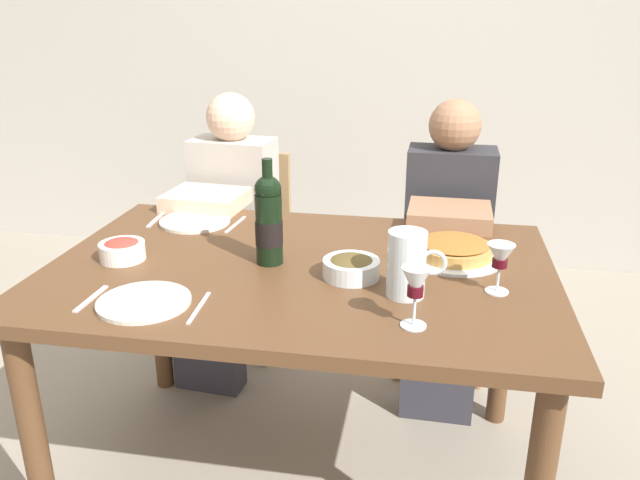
# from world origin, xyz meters

# --- Properties ---
(ground_plane) EXTENTS (8.00, 8.00, 0.00)m
(ground_plane) POSITION_xyz_m (0.00, 0.00, 0.00)
(ground_plane) COLOR gray
(back_wall) EXTENTS (8.00, 0.10, 2.80)m
(back_wall) POSITION_xyz_m (0.00, 2.06, 1.40)
(back_wall) COLOR #B2ADA3
(back_wall) RESTS_ON ground
(dining_table) EXTENTS (1.50, 1.00, 0.76)m
(dining_table) POSITION_xyz_m (0.00, 0.00, 0.67)
(dining_table) COLOR brown
(dining_table) RESTS_ON ground
(wine_bottle) EXTENTS (0.08, 0.08, 0.32)m
(wine_bottle) POSITION_xyz_m (-0.09, 0.01, 0.90)
(wine_bottle) COLOR black
(wine_bottle) RESTS_ON dining_table
(water_pitcher) EXTENTS (0.16, 0.10, 0.18)m
(water_pitcher) POSITION_xyz_m (0.32, -0.15, 0.84)
(water_pitcher) COLOR silver
(water_pitcher) RESTS_ON dining_table
(baked_tart) EXTENTS (0.30, 0.30, 0.06)m
(baked_tart) POSITION_xyz_m (0.45, 0.14, 0.79)
(baked_tart) COLOR silver
(baked_tart) RESTS_ON dining_table
(salad_bowl) EXTENTS (0.14, 0.14, 0.07)m
(salad_bowl) POSITION_xyz_m (-0.54, -0.05, 0.79)
(salad_bowl) COLOR white
(salad_bowl) RESTS_ON dining_table
(olive_bowl) EXTENTS (0.16, 0.16, 0.06)m
(olive_bowl) POSITION_xyz_m (0.16, -0.06, 0.79)
(olive_bowl) COLOR silver
(olive_bowl) RESTS_ON dining_table
(wine_glass_left_diner) EXTENTS (0.07, 0.07, 0.14)m
(wine_glass_left_diner) POSITION_xyz_m (0.57, -0.09, 0.86)
(wine_glass_left_diner) COLOR silver
(wine_glass_left_diner) RESTS_ON dining_table
(wine_glass_right_diner) EXTENTS (0.07, 0.07, 0.15)m
(wine_glass_right_diner) POSITION_xyz_m (0.35, -0.32, 0.87)
(wine_glass_right_diner) COLOR silver
(wine_glass_right_diner) RESTS_ON dining_table
(dinner_plate_left_setting) EXTENTS (0.24, 0.24, 0.01)m
(dinner_plate_left_setting) POSITION_xyz_m (-0.35, -0.33, 0.77)
(dinner_plate_left_setting) COLOR silver
(dinner_plate_left_setting) RESTS_ON dining_table
(dinner_plate_right_setting) EXTENTS (0.25, 0.25, 0.01)m
(dinner_plate_right_setting) POSITION_xyz_m (-0.45, 0.32, 0.77)
(dinner_plate_right_setting) COLOR silver
(dinner_plate_right_setting) RESTS_ON dining_table
(fork_left_setting) EXTENTS (0.02, 0.16, 0.00)m
(fork_left_setting) POSITION_xyz_m (-0.50, -0.33, 0.76)
(fork_left_setting) COLOR silver
(fork_left_setting) RESTS_ON dining_table
(knife_left_setting) EXTENTS (0.02, 0.18, 0.00)m
(knife_left_setting) POSITION_xyz_m (-0.20, -0.33, 0.76)
(knife_left_setting) COLOR silver
(knife_left_setting) RESTS_ON dining_table
(knife_right_setting) EXTENTS (0.03, 0.18, 0.00)m
(knife_right_setting) POSITION_xyz_m (-0.30, 0.32, 0.76)
(knife_right_setting) COLOR silver
(knife_right_setting) RESTS_ON dining_table
(spoon_right_setting) EXTENTS (0.03, 0.16, 0.00)m
(spoon_right_setting) POSITION_xyz_m (-0.60, 0.32, 0.76)
(spoon_right_setting) COLOR silver
(spoon_right_setting) RESTS_ON dining_table
(chair_left) EXTENTS (0.43, 0.43, 0.87)m
(chair_left) POSITION_xyz_m (-0.44, 0.90, 0.50)
(chair_left) COLOR #9E7A51
(chair_left) RESTS_ON ground
(diner_left) EXTENTS (0.36, 0.52, 1.16)m
(diner_left) POSITION_xyz_m (-0.46, 0.67, 0.62)
(diner_left) COLOR #B7B2A8
(diner_left) RESTS_ON ground
(chair_right) EXTENTS (0.41, 0.41, 0.87)m
(chair_right) POSITION_xyz_m (0.45, 0.88, 0.50)
(chair_right) COLOR #9E7A51
(chair_right) RESTS_ON ground
(diner_right) EXTENTS (0.34, 0.51, 1.16)m
(diner_right) POSITION_xyz_m (0.45, 0.64, 0.62)
(diner_right) COLOR #2D2D33
(diner_right) RESTS_ON ground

